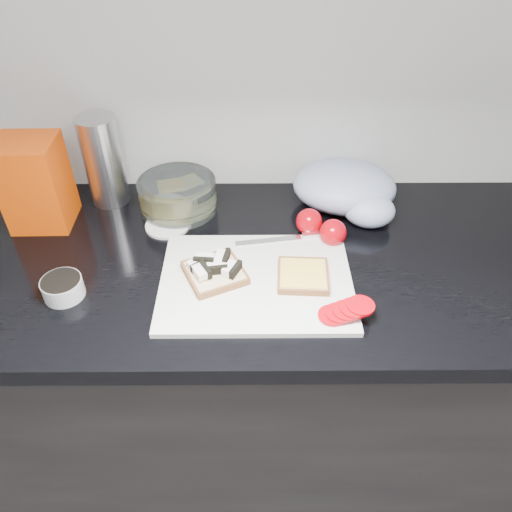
{
  "coord_description": "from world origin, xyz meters",
  "views": [
    {
      "loc": [
        0.12,
        0.34,
        1.62
      ],
      "look_at": [
        0.12,
        1.14,
        0.95
      ],
      "focal_mm": 35.0,
      "sensor_mm": 36.0,
      "label": 1
    }
  ],
  "objects": [
    {
      "name": "bread_right",
      "position": [
        0.22,
        1.11,
        0.92
      ],
      "size": [
        0.12,
        0.12,
        0.02
      ],
      "rotation": [
        0.0,
        0.0,
        -0.06
      ],
      "color": "beige",
      "rests_on": "cutting_board"
    },
    {
      "name": "tomato_slices",
      "position": [
        0.29,
        1.0,
        0.92
      ],
      "size": [
        0.12,
        0.08,
        0.02
      ],
      "rotation": [
        0.0,
        0.0,
        -0.29
      ],
      "color": "#B1040D",
      "rests_on": "cutting_board"
    },
    {
      "name": "countertop",
      "position": [
        0.0,
        1.2,
        0.88
      ],
      "size": [
        3.5,
        0.64,
        0.04
      ],
      "primitive_type": "cube",
      "color": "black",
      "rests_on": "base_cabinet"
    },
    {
      "name": "base_cabinet",
      "position": [
        0.0,
        1.2,
        0.43
      ],
      "size": [
        3.5,
        0.6,
        0.86
      ],
      "primitive_type": "cube",
      "color": "black",
      "rests_on": "ground"
    },
    {
      "name": "whole_tomatoes",
      "position": [
        0.27,
        1.26,
        0.93
      ],
      "size": [
        0.11,
        0.1,
        0.06
      ],
      "rotation": [
        0.0,
        0.0,
        -0.38
      ],
      "color": "#B1040D",
      "rests_on": "countertop"
    },
    {
      "name": "bread_bag",
      "position": [
        -0.39,
        1.33,
        1.01
      ],
      "size": [
        0.14,
        0.13,
        0.21
      ],
      "primitive_type": "cube",
      "rotation": [
        0.0,
        0.0,
        0.02
      ],
      "color": "red",
      "rests_on": "countertop"
    },
    {
      "name": "seed_tub",
      "position": [
        -0.27,
        1.07,
        0.92
      ],
      "size": [
        0.08,
        0.08,
        0.04
      ],
      "color": "#B0B5B5",
      "rests_on": "countertop"
    },
    {
      "name": "steel_canister",
      "position": [
        -0.25,
        1.42,
        1.01
      ],
      "size": [
        0.09,
        0.09,
        0.23
      ],
      "primitive_type": "cylinder",
      "color": "#B3B3B8",
      "rests_on": "countertop"
    },
    {
      "name": "tub_lid",
      "position": [
        -0.09,
        1.31,
        0.9
      ],
      "size": [
        0.14,
        0.14,
        0.01
      ],
      "primitive_type": "cylinder",
      "rotation": [
        0.0,
        0.0,
        0.4
      ],
      "color": "silver",
      "rests_on": "countertop"
    },
    {
      "name": "grocery_bag",
      "position": [
        0.35,
        1.38,
        0.95
      ],
      "size": [
        0.28,
        0.26,
        0.11
      ],
      "rotation": [
        0.0,
        0.0,
        -0.15
      ],
      "color": "#B0BBD9",
      "rests_on": "countertop"
    },
    {
      "name": "knife",
      "position": [
        0.22,
        1.24,
        0.92
      ],
      "size": [
        0.23,
        0.05,
        0.01
      ],
      "rotation": [
        0.0,
        0.0,
        0.16
      ],
      "color": "silver",
      "rests_on": "cutting_board"
    },
    {
      "name": "cutting_board",
      "position": [
        0.12,
        1.11,
        0.91
      ],
      "size": [
        0.4,
        0.3,
        0.01
      ],
      "primitive_type": "cube",
      "color": "silver",
      "rests_on": "countertop"
    },
    {
      "name": "glass_bowl",
      "position": [
        -0.07,
        1.38,
        0.94
      ],
      "size": [
        0.19,
        0.19,
        0.08
      ],
      "rotation": [
        0.0,
        0.0,
        0.26
      ],
      "color": "silver",
      "rests_on": "countertop"
    },
    {
      "name": "bread_left",
      "position": [
        0.03,
        1.12,
        0.92
      ],
      "size": [
        0.16,
        0.16,
        0.04
      ],
      "rotation": [
        0.0,
        0.0,
        0.43
      ],
      "color": "beige",
      "rests_on": "cutting_board"
    }
  ]
}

